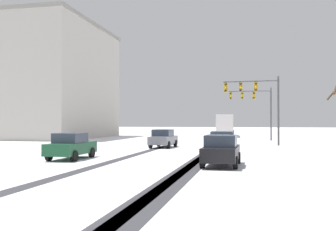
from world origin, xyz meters
The scene contains 12 objects.
wheel_track_left_lane centered at (3.44, 15.18, 0.00)m, with size 0.97×33.39×0.01m, color #38383D.
wheel_track_right_lane centered at (3.09, 15.18, 0.00)m, with size 0.73×33.39×0.01m, color #38383D.
wheel_track_center centered at (-1.58, 15.18, 0.00)m, with size 0.73×33.39×0.01m, color #38383D.
sidewalk_kerb_right centered at (10.27, 13.66, 0.06)m, with size 4.00×33.39×0.12m, color white.
traffic_signal_far_right centered at (6.81, 40.28, 4.76)m, with size 5.24×0.50×6.50m.
traffic_signal_near_right centered at (6.85, 28.40, 4.76)m, with size 5.14×0.47×6.50m.
car_grey_lead centered at (-1.30, 25.30, 0.82)m, with size 1.99×4.18×1.62m.
car_silver_second centered at (4.34, 19.52, 0.82)m, with size 1.93×4.15×1.62m.
car_dark_green_third centered at (-4.55, 13.86, 0.82)m, with size 1.86×4.11×1.62m.
car_black_fourth centered at (4.79, 12.20, 0.82)m, with size 1.92×4.15×1.62m.
bus_oncoming centered at (2.55, 52.57, 1.99)m, with size 3.01×11.09×3.38m.
office_building_far_left_block centered at (-24.29, 42.36, 8.15)m, with size 18.87×20.23×16.29m.
Camera 1 is at (6.22, -7.79, 2.32)m, focal length 40.54 mm.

